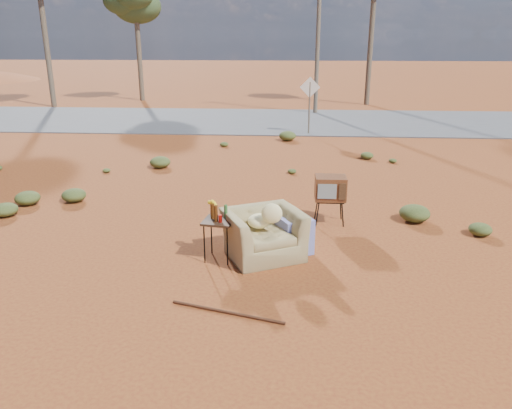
{
  "coord_description": "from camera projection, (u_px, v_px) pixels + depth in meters",
  "views": [
    {
      "loc": [
        0.76,
        -7.47,
        3.7
      ],
      "look_at": [
        0.19,
        1.01,
        0.8
      ],
      "focal_mm": 35.0,
      "sensor_mm": 36.0,
      "label": 1
    }
  ],
  "objects": [
    {
      "name": "road_sign",
      "position": [
        310.0,
        95.0,
        19.05
      ],
      "size": [
        0.78,
        0.06,
        2.19
      ],
      "color": "brown",
      "rests_on": "ground"
    },
    {
      "name": "scrub_patch",
      "position": [
        225.0,
        185.0,
        12.47
      ],
      "size": [
        17.49,
        8.07,
        0.33
      ],
      "color": "#4C5726",
      "rests_on": "ground"
    },
    {
      "name": "tv_unit",
      "position": [
        330.0,
        189.0,
        10.11
      ],
      "size": [
        0.62,
        0.51,
        1.0
      ],
      "rotation": [
        0.0,
        0.0,
        0.01
      ],
      "color": "black",
      "rests_on": "ground"
    },
    {
      "name": "eucalyptus_near_left",
      "position": [
        135.0,
        1.0,
        27.82
      ],
      "size": [
        3.2,
        3.2,
        6.6
      ],
      "color": "brown",
      "rests_on": "ground"
    },
    {
      "name": "armchair",
      "position": [
        269.0,
        227.0,
        8.69
      ],
      "size": [
        1.65,
        1.5,
        1.11
      ],
      "rotation": [
        0.0,
        0.0,
        0.45
      ],
      "color": "#968252",
      "rests_on": "ground"
    },
    {
      "name": "side_table",
      "position": [
        217.0,
        218.0,
        8.48
      ],
      "size": [
        0.57,
        0.57,
        1.02
      ],
      "rotation": [
        0.0,
        0.0,
        -0.15
      ],
      "color": "#351F13",
      "rests_on": "ground"
    },
    {
      "name": "highway",
      "position": [
        273.0,
        121.0,
        22.45
      ],
      "size": [
        140.0,
        7.0,
        0.04
      ],
      "primitive_type": "cube",
      "color": "#565659",
      "rests_on": "ground"
    },
    {
      "name": "utility_pole_center",
      "position": [
        318.0,
        24.0,
        23.35
      ],
      "size": [
        1.4,
        0.2,
        8.0
      ],
      "color": "brown",
      "rests_on": "ground"
    },
    {
      "name": "rusty_bar",
      "position": [
        227.0,
        312.0,
        6.97
      ],
      "size": [
        1.64,
        0.51,
        0.05
      ],
      "primitive_type": "cylinder",
      "rotation": [
        0.0,
        1.57,
        -0.28
      ],
      "color": "#4A2413",
      "rests_on": "ground"
    },
    {
      "name": "ground",
      "position": [
        241.0,
        269.0,
        8.3
      ],
      "size": [
        140.0,
        140.0,
        0.0
      ],
      "primitive_type": "plane",
      "color": "brown",
      "rests_on": "ground"
    }
  ]
}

